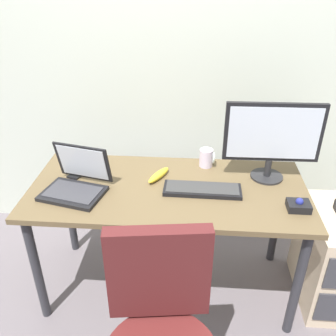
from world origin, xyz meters
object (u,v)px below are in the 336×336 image
object	(u,v)px
trackball_mouse	(299,205)
coffee_mug	(207,158)
laptop	(77,182)
cell_phone	(79,173)
keyboard	(202,189)
banana	(159,175)
monitor_main	(273,137)

from	to	relation	value
trackball_mouse	coffee_mug	xyz separation A→B (m)	(-0.44, 0.41, 0.03)
laptop	cell_phone	xyz separation A→B (m)	(-0.04, 0.17, -0.05)
coffee_mug	keyboard	bearing A→B (deg)	-95.14
trackball_mouse	cell_phone	distance (m)	1.20
cell_phone	laptop	bearing A→B (deg)	-52.22
keyboard	laptop	size ratio (longest dim) A/B	1.13
laptop	coffee_mug	size ratio (longest dim) A/B	3.39
keyboard	coffee_mug	bearing A→B (deg)	84.86
laptop	coffee_mug	world-z (taller)	laptop
banana	trackball_mouse	bearing A→B (deg)	-18.74
monitor_main	cell_phone	size ratio (longest dim) A/B	3.64
cell_phone	coffee_mug	bearing A→B (deg)	35.72
keyboard	cell_phone	distance (m)	0.72
monitor_main	cell_phone	distance (m)	1.10
trackball_mouse	banana	size ratio (longest dim) A/B	0.58
coffee_mug	cell_phone	world-z (taller)	coffee_mug
laptop	coffee_mug	bearing A→B (deg)	25.01
keyboard	cell_phone	world-z (taller)	keyboard
keyboard	coffee_mug	xyz separation A→B (m)	(0.03, 0.28, 0.04)
monitor_main	coffee_mug	size ratio (longest dim) A/B	4.82
trackball_mouse	coffee_mug	world-z (taller)	coffee_mug
trackball_mouse	laptop	bearing A→B (deg)	175.73
laptop	cell_phone	size ratio (longest dim) A/B	2.57
laptop	trackball_mouse	size ratio (longest dim) A/B	3.31
banana	laptop	bearing A→B (deg)	-159.38
cell_phone	banana	size ratio (longest dim) A/B	0.75
monitor_main	cell_phone	xyz separation A→B (m)	(-1.07, -0.04, -0.25)
banana	coffee_mug	bearing A→B (deg)	31.26
coffee_mug	banana	size ratio (longest dim) A/B	0.57
coffee_mug	banana	distance (m)	0.32
monitor_main	cell_phone	world-z (taller)	monitor_main
laptop	cell_phone	bearing A→B (deg)	103.60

